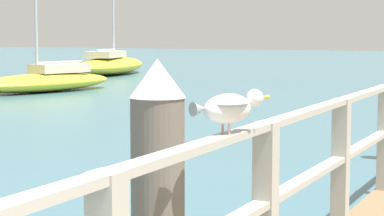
% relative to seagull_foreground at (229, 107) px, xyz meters
% --- Properties ---
extents(seagull_foreground, '(0.26, 0.44, 0.21)m').
position_rel_seagull_foreground_xyz_m(seagull_foreground, '(0.00, 0.00, 0.00)').
color(seagull_foreground, white).
rests_on(seagull_foreground, pier_railing).
extents(boat_1, '(3.04, 5.70, 6.31)m').
position_rel_seagull_foreground_xyz_m(boat_1, '(-13.69, 16.04, -1.21)').
color(boat_1, gold).
rests_on(boat_1, ground_plane).
extents(boat_2, '(3.48, 6.64, 7.75)m').
position_rel_seagull_foreground_xyz_m(boat_2, '(-17.19, 25.46, -1.11)').
color(boat_2, gold).
rests_on(boat_2, ground_plane).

